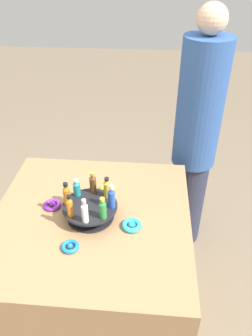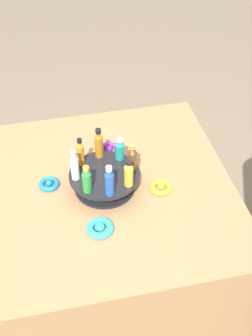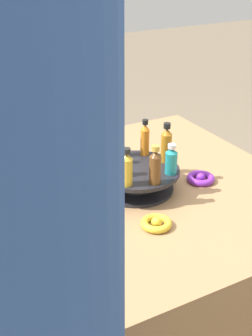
{
  "view_description": "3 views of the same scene",
  "coord_description": "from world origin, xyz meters",
  "px_view_note": "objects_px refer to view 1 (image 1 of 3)",
  "views": [
    {
      "loc": [
        0.28,
        -1.19,
        1.94
      ],
      "look_at": [
        0.16,
        0.19,
        0.96
      ],
      "focal_mm": 35.0,
      "sensor_mm": 36.0,
      "label": 1
    },
    {
      "loc": [
        1.3,
        -0.2,
        2.07
      ],
      "look_at": [
        0.06,
        0.07,
        0.93
      ],
      "focal_mm": 50.0,
      "sensor_mm": 36.0,
      "label": 2
    },
    {
      "loc": [
        0.65,
        1.13,
        1.52
      ],
      "look_at": [
        0.1,
        0.12,
        0.94
      ],
      "focal_mm": 50.0,
      "sensor_mm": 36.0,
      "label": 3
    }
  ],
  "objects_px": {
    "ribbon_bow_blue": "(70,247)",
    "person_figure": "(195,142)",
    "bottle_teal": "(77,188)",
    "bottle_green": "(103,209)",
    "bottle_amber": "(67,195)",
    "bottle_blue": "(112,197)",
    "bottle_gold": "(107,188)",
    "display_stand": "(90,210)",
    "bottle_clear": "(85,212)",
    "ribbon_bow_gold": "(107,189)",
    "bottle_brown": "(93,183)",
    "bottle_orange": "(70,207)",
    "ribbon_bow_teal": "(132,225)",
    "ribbon_bow_purple": "(52,205)"
  },
  "relations": [
    {
      "from": "ribbon_bow_teal",
      "to": "bottle_amber",
      "type": "bearing_deg",
      "value": 170.19
    },
    {
      "from": "display_stand",
      "to": "person_figure",
      "type": "distance_m",
      "value": 0.89
    },
    {
      "from": "ribbon_bow_gold",
      "to": "bottle_blue",
      "type": "bearing_deg",
      "value": -75.94
    },
    {
      "from": "ribbon_bow_purple",
      "to": "display_stand",
      "type": "bearing_deg",
      "value": -14.87
    },
    {
      "from": "bottle_teal",
      "to": "bottle_orange",
      "type": "height_order",
      "value": "bottle_orange"
    },
    {
      "from": "bottle_clear",
      "to": "ribbon_bow_blue",
      "type": "distance_m",
      "value": 0.17
    },
    {
      "from": "bottle_teal",
      "to": "bottle_gold",
      "type": "distance_m",
      "value": 0.16
    },
    {
      "from": "bottle_clear",
      "to": "bottle_brown",
      "type": "height_order",
      "value": "bottle_clear"
    },
    {
      "from": "bottle_gold",
      "to": "bottle_brown",
      "type": "height_order",
      "value": "bottle_brown"
    },
    {
      "from": "bottle_clear",
      "to": "ribbon_bow_purple",
      "type": "height_order",
      "value": "bottle_clear"
    },
    {
      "from": "bottle_orange",
      "to": "bottle_clear",
      "type": "relative_size",
      "value": 0.94
    },
    {
      "from": "ribbon_bow_blue",
      "to": "person_figure",
      "type": "height_order",
      "value": "person_figure"
    },
    {
      "from": "bottle_gold",
      "to": "ribbon_bow_gold",
      "type": "xyz_separation_m",
      "value": [
        -0.02,
        0.13,
        -0.12
      ]
    },
    {
      "from": "display_stand",
      "to": "ribbon_bow_purple",
      "type": "distance_m",
      "value": 0.22
    },
    {
      "from": "bottle_brown",
      "to": "ribbon_bow_gold",
      "type": "xyz_separation_m",
      "value": [
        0.06,
        0.1,
        -0.12
      ]
    },
    {
      "from": "bottle_blue",
      "to": "bottle_orange",
      "type": "bearing_deg",
      "value": -157.13
    },
    {
      "from": "ribbon_bow_purple",
      "to": "bottle_teal",
      "type": "bearing_deg",
      "value": 8.65
    },
    {
      "from": "display_stand",
      "to": "bottle_amber",
      "type": "bearing_deg",
      "value": -179.63
    },
    {
      "from": "person_figure",
      "to": "ribbon_bow_blue",
      "type": "bearing_deg",
      "value": 4.88
    },
    {
      "from": "bottle_amber",
      "to": "bottle_green",
      "type": "xyz_separation_m",
      "value": [
        0.19,
        -0.08,
        -0.01
      ]
    },
    {
      "from": "bottle_orange",
      "to": "bottle_brown",
      "type": "relative_size",
      "value": 1.02
    },
    {
      "from": "display_stand",
      "to": "bottle_teal",
      "type": "xyz_separation_m",
      "value": [
        -0.08,
        0.08,
        0.08
      ]
    },
    {
      "from": "person_figure",
      "to": "ribbon_bow_purple",
      "type": "bearing_deg",
      "value": -11.42
    },
    {
      "from": "ribbon_bow_blue",
      "to": "ribbon_bow_purple",
      "type": "relative_size",
      "value": 0.88
    },
    {
      "from": "ribbon_bow_blue",
      "to": "person_figure",
      "type": "xyz_separation_m",
      "value": [
        0.63,
        0.9,
        0.05
      ]
    },
    {
      "from": "bottle_teal",
      "to": "bottle_brown",
      "type": "distance_m",
      "value": 0.08
    },
    {
      "from": "ribbon_bow_blue",
      "to": "ribbon_bow_purple",
      "type": "height_order",
      "value": "ribbon_bow_purple"
    },
    {
      "from": "ribbon_bow_purple",
      "to": "person_figure",
      "type": "distance_m",
      "value": 1.01
    },
    {
      "from": "bottle_gold",
      "to": "ribbon_bow_blue",
      "type": "relative_size",
      "value": 1.44
    },
    {
      "from": "bottle_teal",
      "to": "bottle_green",
      "type": "height_order",
      "value": "bottle_green"
    },
    {
      "from": "bottle_teal",
      "to": "ribbon_bow_teal",
      "type": "distance_m",
      "value": 0.34
    },
    {
      "from": "ribbon_bow_teal",
      "to": "ribbon_bow_gold",
      "type": "relative_size",
      "value": 1.12
    },
    {
      "from": "bottle_orange",
      "to": "bottle_blue",
      "type": "height_order",
      "value": "bottle_blue"
    },
    {
      "from": "bottle_clear",
      "to": "person_figure",
      "type": "xyz_separation_m",
      "value": [
        0.57,
        0.79,
        -0.07
      ]
    },
    {
      "from": "bottle_clear",
      "to": "bottle_brown",
      "type": "bearing_deg",
      "value": 90.37
    },
    {
      "from": "bottle_green",
      "to": "person_figure",
      "type": "relative_size",
      "value": 0.07
    },
    {
      "from": "ribbon_bow_purple",
      "to": "person_figure",
      "type": "bearing_deg",
      "value": 38.62
    },
    {
      "from": "display_stand",
      "to": "bottle_clear",
      "type": "xyz_separation_m",
      "value": [
        0.0,
        -0.11,
        0.09
      ]
    },
    {
      "from": "bottle_teal",
      "to": "bottle_orange",
      "type": "xyz_separation_m",
      "value": [
        0.0,
        -0.15,
        0.01
      ]
    },
    {
      "from": "bottle_blue",
      "to": "bottle_amber",
      "type": "bearing_deg",
      "value": -179.63
    },
    {
      "from": "bottle_amber",
      "to": "bottle_blue",
      "type": "relative_size",
      "value": 1.01
    },
    {
      "from": "bottle_orange",
      "to": "bottle_gold",
      "type": "xyz_separation_m",
      "value": [
        0.15,
        0.16,
        -0.0
      ]
    },
    {
      "from": "bottle_green",
      "to": "bottle_gold",
      "type": "height_order",
      "value": "same"
    },
    {
      "from": "ribbon_bow_blue",
      "to": "ribbon_bow_gold",
      "type": "height_order",
      "value": "ribbon_bow_gold"
    },
    {
      "from": "bottle_brown",
      "to": "bottle_green",
      "type": "bearing_deg",
      "value": -67.13
    },
    {
      "from": "bottle_teal",
      "to": "ribbon_bow_purple",
      "type": "distance_m",
      "value": 0.17
    },
    {
      "from": "bottle_gold",
      "to": "person_figure",
      "type": "distance_m",
      "value": 0.79
    },
    {
      "from": "display_stand",
      "to": "bottle_green",
      "type": "bearing_deg",
      "value": -44.63
    },
    {
      "from": "bottle_gold",
      "to": "bottle_orange",
      "type": "bearing_deg",
      "value": -134.63
    },
    {
      "from": "bottle_green",
      "to": "person_figure",
      "type": "xyz_separation_m",
      "value": [
        0.5,
        0.76,
        -0.07
      ]
    }
  ]
}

